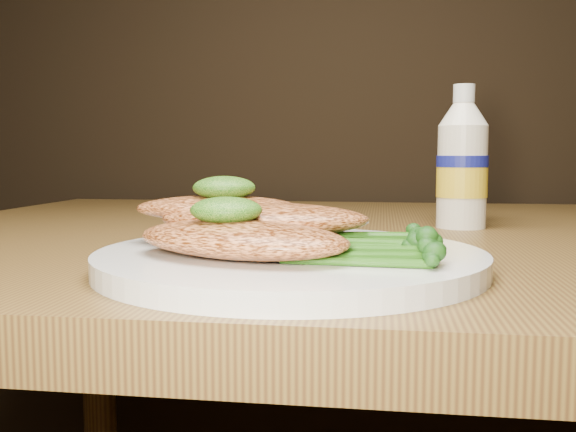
# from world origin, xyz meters

# --- Properties ---
(plate) EXTENTS (0.28, 0.28, 0.01)m
(plate) POSITION_xyz_m (-0.11, 0.80, 0.76)
(plate) COLOR white
(plate) RESTS_ON dining_table
(chicken_front) EXTENTS (0.17, 0.13, 0.02)m
(chicken_front) POSITION_xyz_m (-0.14, 0.76, 0.78)
(chicken_front) COLOR #D27743
(chicken_front) RESTS_ON plate
(chicken_mid) EXTENTS (0.16, 0.08, 0.02)m
(chicken_mid) POSITION_xyz_m (-0.13, 0.81, 0.79)
(chicken_mid) COLOR #D27743
(chicken_mid) RESTS_ON plate
(chicken_back) EXTENTS (0.13, 0.08, 0.02)m
(chicken_back) POSITION_xyz_m (-0.17, 0.83, 0.79)
(chicken_back) COLOR #D27743
(chicken_back) RESTS_ON plate
(pesto_front) EXTENTS (0.05, 0.05, 0.02)m
(pesto_front) POSITION_xyz_m (-0.15, 0.77, 0.80)
(pesto_front) COLOR #083609
(pesto_front) RESTS_ON chicken_front
(pesto_back) EXTENTS (0.06, 0.06, 0.02)m
(pesto_back) POSITION_xyz_m (-0.17, 0.83, 0.81)
(pesto_back) COLOR #083609
(pesto_back) RESTS_ON chicken_back
(broccolini_bundle) EXTENTS (0.15, 0.13, 0.02)m
(broccolini_bundle) POSITION_xyz_m (-0.06, 0.78, 0.77)
(broccolini_bundle) COLOR #255913
(broccolini_bundle) RESTS_ON plate
(mayo_bottle) EXTENTS (0.07, 0.07, 0.16)m
(mayo_bottle) POSITION_xyz_m (0.04, 1.09, 0.83)
(mayo_bottle) COLOR white
(mayo_bottle) RESTS_ON dining_table
(pepper_grinder) EXTENTS (0.05, 0.05, 0.11)m
(pepper_grinder) POSITION_xyz_m (0.04, 1.15, 0.80)
(pepper_grinder) COLOR black
(pepper_grinder) RESTS_ON dining_table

